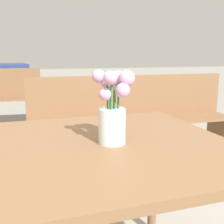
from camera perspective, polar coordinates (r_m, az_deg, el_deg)
name	(u,v)px	position (r m, az deg, el deg)	size (l,w,h in m)	color
table_front	(107,165)	(1.09, -1.08, -10.77)	(0.93, 0.92, 0.72)	brown
flower_vase	(113,111)	(1.02, 0.22, 0.25)	(0.15, 0.14, 0.27)	silver
bench_near	(133,116)	(2.65, 4.25, -0.78)	(1.94, 0.43, 0.85)	brown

